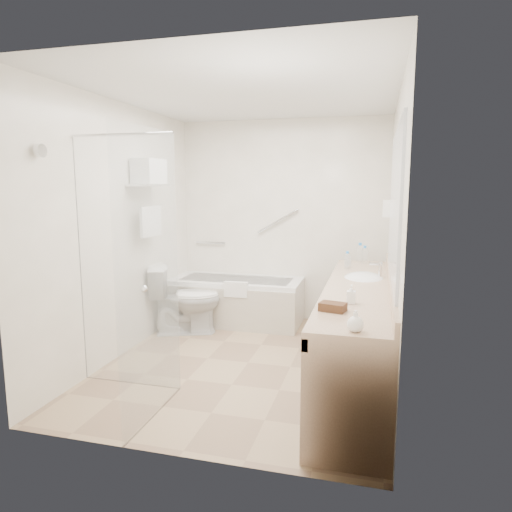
% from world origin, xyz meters
% --- Properties ---
extents(floor, '(3.20, 3.20, 0.00)m').
position_xyz_m(floor, '(0.00, 0.00, 0.00)').
color(floor, tan).
rests_on(floor, ground).
extents(ceiling, '(2.60, 3.20, 0.10)m').
position_xyz_m(ceiling, '(0.00, 0.00, 2.50)').
color(ceiling, silver).
rests_on(ceiling, wall_back).
extents(wall_back, '(2.60, 0.10, 2.50)m').
position_xyz_m(wall_back, '(0.00, 1.60, 1.25)').
color(wall_back, white).
rests_on(wall_back, ground).
extents(wall_front, '(2.60, 0.10, 2.50)m').
position_xyz_m(wall_front, '(0.00, -1.60, 1.25)').
color(wall_front, white).
rests_on(wall_front, ground).
extents(wall_left, '(0.10, 3.20, 2.50)m').
position_xyz_m(wall_left, '(-1.30, 0.00, 1.25)').
color(wall_left, white).
rests_on(wall_left, ground).
extents(wall_right, '(0.10, 3.20, 2.50)m').
position_xyz_m(wall_right, '(1.30, 0.00, 1.25)').
color(wall_right, white).
rests_on(wall_right, ground).
extents(bathtub, '(1.60, 0.73, 0.59)m').
position_xyz_m(bathtub, '(-0.50, 1.24, 0.28)').
color(bathtub, white).
rests_on(bathtub, floor).
extents(grab_bar_short, '(0.40, 0.03, 0.03)m').
position_xyz_m(grab_bar_short, '(-0.95, 1.56, 0.95)').
color(grab_bar_short, silver).
rests_on(grab_bar_short, wall_back).
extents(grab_bar_long, '(0.53, 0.03, 0.33)m').
position_xyz_m(grab_bar_long, '(-0.05, 1.56, 1.25)').
color(grab_bar_long, silver).
rests_on(grab_bar_long, wall_back).
extents(shower_enclosure, '(0.96, 0.91, 2.11)m').
position_xyz_m(shower_enclosure, '(-0.63, -0.93, 1.07)').
color(shower_enclosure, silver).
rests_on(shower_enclosure, floor).
extents(towel_shelf, '(0.24, 0.55, 0.81)m').
position_xyz_m(towel_shelf, '(-1.17, 0.35, 1.75)').
color(towel_shelf, silver).
rests_on(towel_shelf, wall_left).
extents(vanity_counter, '(0.55, 2.70, 0.95)m').
position_xyz_m(vanity_counter, '(1.02, -0.15, 0.64)').
color(vanity_counter, tan).
rests_on(vanity_counter, floor).
extents(sink, '(0.40, 0.52, 0.14)m').
position_xyz_m(sink, '(1.05, 0.25, 0.82)').
color(sink, white).
rests_on(sink, vanity_counter).
extents(faucet, '(0.03, 0.03, 0.14)m').
position_xyz_m(faucet, '(1.20, 0.25, 0.93)').
color(faucet, silver).
rests_on(faucet, vanity_counter).
extents(mirror, '(0.02, 2.00, 1.20)m').
position_xyz_m(mirror, '(1.29, -0.15, 1.55)').
color(mirror, '#AFB3BB').
rests_on(mirror, wall_right).
extents(hairdryer_unit, '(0.08, 0.10, 0.18)m').
position_xyz_m(hairdryer_unit, '(1.25, 1.05, 1.45)').
color(hairdryer_unit, white).
rests_on(hairdryer_unit, wall_right).
extents(toilet, '(0.91, 0.70, 0.79)m').
position_xyz_m(toilet, '(-0.95, 0.70, 0.39)').
color(toilet, white).
rests_on(toilet, floor).
extents(amenity_basket, '(0.20, 0.15, 0.06)m').
position_xyz_m(amenity_basket, '(0.88, -0.99, 0.88)').
color(amenity_basket, '#4E2D1C').
rests_on(amenity_basket, vanity_counter).
extents(soap_bottle_a, '(0.06, 0.14, 0.06)m').
position_xyz_m(soap_bottle_a, '(0.99, -0.76, 0.88)').
color(soap_bottle_a, white).
rests_on(soap_bottle_a, vanity_counter).
extents(soap_bottle_b, '(0.10, 0.13, 0.10)m').
position_xyz_m(soap_bottle_b, '(1.05, -1.40, 0.90)').
color(soap_bottle_b, white).
rests_on(soap_bottle_b, vanity_counter).
extents(water_bottle_left, '(0.06, 0.06, 0.18)m').
position_xyz_m(water_bottle_left, '(0.88, 0.64, 0.93)').
color(water_bottle_left, silver).
rests_on(water_bottle_left, vanity_counter).
extents(water_bottle_mid, '(0.07, 0.07, 0.22)m').
position_xyz_m(water_bottle_mid, '(0.99, 1.10, 0.95)').
color(water_bottle_mid, silver).
rests_on(water_bottle_mid, vanity_counter).
extents(water_bottle_right, '(0.06, 0.06, 0.20)m').
position_xyz_m(water_bottle_right, '(1.04, 0.98, 0.94)').
color(water_bottle_right, silver).
rests_on(water_bottle_right, vanity_counter).
extents(drinking_glass_near, '(0.10, 0.10, 0.10)m').
position_xyz_m(drinking_glass_near, '(0.87, 0.91, 0.90)').
color(drinking_glass_near, silver).
rests_on(drinking_glass_near, vanity_counter).
extents(drinking_glass_far, '(0.09, 0.09, 0.09)m').
position_xyz_m(drinking_glass_far, '(0.88, 0.70, 0.89)').
color(drinking_glass_far, silver).
rests_on(drinking_glass_far, vanity_counter).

